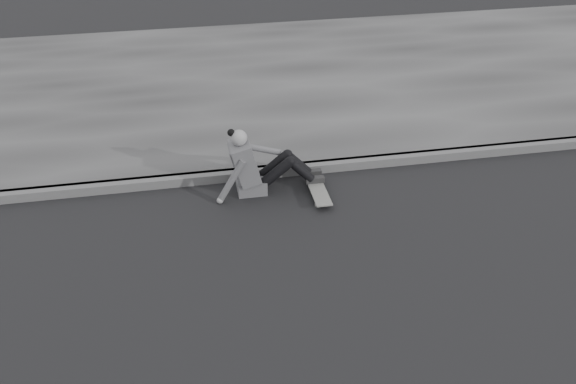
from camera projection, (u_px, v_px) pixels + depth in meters
name	position (u px, v px, depth m)	size (l,w,h in m)	color
ground	(358.00, 302.00, 6.36)	(80.00, 80.00, 0.00)	black
curb	(304.00, 168.00, 8.47)	(24.00, 0.16, 0.12)	#545454
sidewalk	(268.00, 81.00, 10.98)	(24.00, 6.00, 0.12)	#3C3C3C
skateboard	(318.00, 190.00, 8.00)	(0.20, 0.78, 0.09)	#A4A49E
seated_woman	(256.00, 165.00, 7.93)	(1.38, 0.46, 0.88)	#535355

